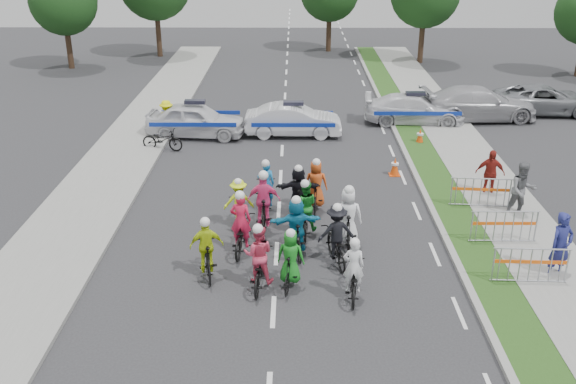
{
  "coord_description": "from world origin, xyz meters",
  "views": [
    {
      "loc": [
        0.49,
        -13.43,
        8.97
      ],
      "look_at": [
        0.32,
        5.0,
        1.1
      ],
      "focal_mm": 40.0,
      "sensor_mm": 36.0,
      "label": 1
    }
  ],
  "objects_px": {
    "civilian_sedan": "(479,104)",
    "barrier_2": "(480,194)",
    "rider_6": "(241,231)",
    "spectator_1": "(522,190)",
    "rider_0": "(353,277)",
    "civilian_suv": "(545,100)",
    "spectator_2": "(490,173)",
    "marshal_hiviz": "(167,118)",
    "rider_13": "(316,190)",
    "parked_bike": "(162,140)",
    "rider_2": "(259,263)",
    "rider_4": "(336,240)",
    "barrier_0": "(530,267)",
    "barrier_1": "(504,228)",
    "rider_1": "(291,264)",
    "spectator_0": "(561,246)",
    "police_car_2": "(414,109)",
    "rider_9": "(264,208)",
    "police_car_1": "(293,120)",
    "police_car_0": "(196,120)",
    "tree_0": "(63,2)",
    "rider_7": "(348,223)",
    "rider_5": "(296,230)",
    "rider_8": "(305,214)",
    "rider_10": "(239,208)",
    "cone_0": "(395,167)",
    "rider_12": "(266,193)",
    "cone_1": "(420,137)"
  },
  "relations": [
    {
      "from": "rider_5",
      "to": "spectator_1",
      "type": "relative_size",
      "value": 1.01
    },
    {
      "from": "rider_6",
      "to": "rider_10",
      "type": "xyz_separation_m",
      "value": [
        -0.19,
        1.58,
        0.02
      ]
    },
    {
      "from": "spectator_0",
      "to": "spectator_2",
      "type": "height_order",
      "value": "spectator_0"
    },
    {
      "from": "police_car_1",
      "to": "spectator_2",
      "type": "distance_m",
      "value": 9.61
    },
    {
      "from": "civilian_suv",
      "to": "cone_1",
      "type": "bearing_deg",
      "value": 126.56
    },
    {
      "from": "rider_13",
      "to": "parked_bike",
      "type": "xyz_separation_m",
      "value": [
        -6.24,
        5.93,
        -0.26
      ]
    },
    {
      "from": "rider_8",
      "to": "rider_9",
      "type": "distance_m",
      "value": 1.28
    },
    {
      "from": "police_car_1",
      "to": "cone_0",
      "type": "xyz_separation_m",
      "value": [
        3.85,
        -4.81,
        -0.36
      ]
    },
    {
      "from": "police_car_1",
      "to": "police_car_2",
      "type": "relative_size",
      "value": 0.91
    },
    {
      "from": "police_car_0",
      "to": "barrier_1",
      "type": "distance_m",
      "value": 14.76
    },
    {
      "from": "spectator_1",
      "to": "barrier_2",
      "type": "relative_size",
      "value": 0.93
    },
    {
      "from": "spectator_0",
      "to": "rider_9",
      "type": "bearing_deg",
      "value": 139.91
    },
    {
      "from": "rider_7",
      "to": "barrier_2",
      "type": "bearing_deg",
      "value": -149.32
    },
    {
      "from": "rider_1",
      "to": "spectator_1",
      "type": "height_order",
      "value": "spectator_1"
    },
    {
      "from": "civilian_sedan",
      "to": "marshal_hiviz",
      "type": "bearing_deg",
      "value": 95.22
    },
    {
      "from": "police_car_2",
      "to": "marshal_hiviz",
      "type": "xyz_separation_m",
      "value": [
        -11.32,
        -2.08,
        0.14
      ]
    },
    {
      "from": "rider_1",
      "to": "police_car_0",
      "type": "relative_size",
      "value": 0.39
    },
    {
      "from": "rider_6",
      "to": "barrier_1",
      "type": "relative_size",
      "value": 0.98
    },
    {
      "from": "rider_1",
      "to": "tree_0",
      "type": "relative_size",
      "value": 0.27
    },
    {
      "from": "rider_4",
      "to": "barrier_1",
      "type": "distance_m",
      "value": 5.13
    },
    {
      "from": "spectator_2",
      "to": "rider_8",
      "type": "bearing_deg",
      "value": -144.78
    },
    {
      "from": "rider_9",
      "to": "police_car_1",
      "type": "height_order",
      "value": "rider_9"
    },
    {
      "from": "rider_2",
      "to": "rider_12",
      "type": "bearing_deg",
      "value": -86.26
    },
    {
      "from": "police_car_2",
      "to": "marshal_hiviz",
      "type": "height_order",
      "value": "marshal_hiviz"
    },
    {
      "from": "spectator_2",
      "to": "rider_4",
      "type": "bearing_deg",
      "value": -129.32
    },
    {
      "from": "rider_1",
      "to": "tree_0",
      "type": "distance_m",
      "value": 30.61
    },
    {
      "from": "police_car_1",
      "to": "rider_5",
      "type": "bearing_deg",
      "value": -179.03
    },
    {
      "from": "rider_0",
      "to": "rider_2",
      "type": "height_order",
      "value": "rider_2"
    },
    {
      "from": "rider_13",
      "to": "rider_0",
      "type": "bearing_deg",
      "value": 101.85
    },
    {
      "from": "spectator_2",
      "to": "barrier_1",
      "type": "xyz_separation_m",
      "value": [
        -0.6,
        -3.7,
        -0.29
      ]
    },
    {
      "from": "rider_0",
      "to": "rider_5",
      "type": "relative_size",
      "value": 0.92
    },
    {
      "from": "rider_2",
      "to": "spectator_0",
      "type": "xyz_separation_m",
      "value": [
        8.03,
        0.56,
        0.26
      ]
    },
    {
      "from": "spectator_2",
      "to": "parked_bike",
      "type": "height_order",
      "value": "spectator_2"
    },
    {
      "from": "rider_0",
      "to": "civilian_suv",
      "type": "bearing_deg",
      "value": -119.08
    },
    {
      "from": "civilian_sedan",
      "to": "barrier_2",
      "type": "xyz_separation_m",
      "value": [
        -2.67,
        -10.42,
        -0.24
      ]
    },
    {
      "from": "police_car_0",
      "to": "police_car_2",
      "type": "bearing_deg",
      "value": -72.32
    },
    {
      "from": "barrier_1",
      "to": "rider_4",
      "type": "bearing_deg",
      "value": -167.67
    },
    {
      "from": "marshal_hiviz",
      "to": "barrier_2",
      "type": "height_order",
      "value": "marshal_hiviz"
    },
    {
      "from": "parked_bike",
      "to": "rider_1",
      "type": "bearing_deg",
      "value": -141.43
    },
    {
      "from": "spectator_2",
      "to": "marshal_hiviz",
      "type": "relative_size",
      "value": 1.04
    },
    {
      "from": "parked_bike",
      "to": "police_car_2",
      "type": "bearing_deg",
      "value": -58.58
    },
    {
      "from": "civilian_suv",
      "to": "cone_0",
      "type": "distance_m",
      "value": 12.1
    },
    {
      "from": "civilian_sedan",
      "to": "rider_0",
      "type": "bearing_deg",
      "value": 149.87
    },
    {
      "from": "civilian_sedan",
      "to": "barrier_1",
      "type": "relative_size",
      "value": 2.76
    },
    {
      "from": "rider_7",
      "to": "parked_bike",
      "type": "distance_m",
      "value": 11.12
    },
    {
      "from": "rider_4",
      "to": "barrier_0",
      "type": "relative_size",
      "value": 0.96
    },
    {
      "from": "barrier_1",
      "to": "barrier_2",
      "type": "height_order",
      "value": "same"
    },
    {
      "from": "rider_13",
      "to": "police_car_0",
      "type": "relative_size",
      "value": 0.42
    },
    {
      "from": "rider_6",
      "to": "spectator_1",
      "type": "height_order",
      "value": "rider_6"
    },
    {
      "from": "rider_2",
      "to": "marshal_hiviz",
      "type": "height_order",
      "value": "rider_2"
    }
  ]
}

